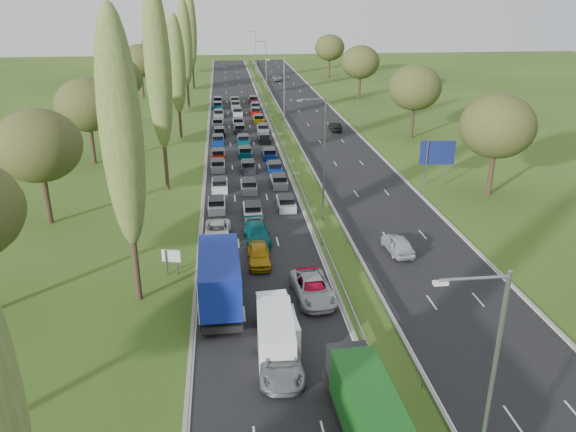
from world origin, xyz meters
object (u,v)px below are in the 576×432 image
near_car_2 (217,231)px  white_van_rear (277,322)px  info_sign (171,259)px  blue_lorry (220,276)px  direction_sign (437,155)px  white_van_front (275,331)px

near_car_2 → white_van_rear: size_ratio=0.96×
white_van_rear → info_sign: (-7.40, 9.62, 0.29)m
near_car_2 → blue_lorry: 11.74m
direction_sign → white_van_rear: bearing=-126.2°
blue_lorry → near_car_2: bearing=90.4°
blue_lorry → direction_sign: 35.08m
white_van_rear → white_van_front: bearing=-105.1°
near_car_2 → white_van_rear: (3.87, -16.32, 0.36)m
white_van_rear → info_sign: 12.14m
near_car_2 → info_sign: 7.60m
near_car_2 → white_van_front: white_van_front is taller
blue_lorry → info_sign: 6.30m
blue_lorry → white_van_rear: size_ratio=1.90×
white_van_rear → direction_sign: (21.40, 29.26, 2.49)m
near_car_2 → blue_lorry: bearing=-85.8°
blue_lorry → white_van_rear: blue_lorry is taller
white_van_front → info_sign: 12.93m
info_sign → direction_sign: 34.92m
white_van_front → white_van_rear: bearing=81.3°
info_sign → white_van_front: bearing=-56.3°
blue_lorry → white_van_front: (3.37, -5.80, -1.01)m
direction_sign → white_van_front: bearing=-125.4°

